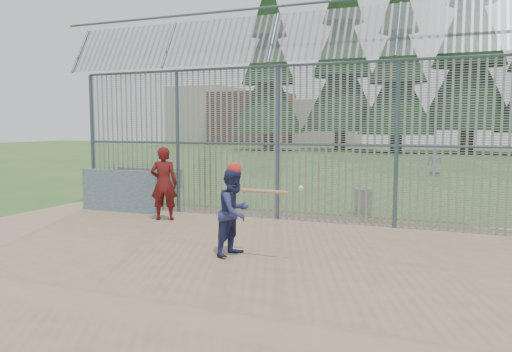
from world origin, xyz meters
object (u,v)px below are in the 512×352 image
at_px(onlooker, 164,183).
at_px(bleacher, 146,177).
at_px(batter, 234,212).
at_px(trash_can, 364,201).
at_px(dugout_wall, 119,191).

xyz_separation_m(onlooker, bleacher, (-4.65, 5.93, -0.57)).
height_order(batter, onlooker, onlooker).
relative_size(batter, bleacher, 0.55).
relative_size(onlooker, trash_can, 2.34).
distance_m(dugout_wall, bleacher, 6.00).
bearing_deg(onlooker, dugout_wall, -39.42).
distance_m(onlooker, bleacher, 7.56).
xyz_separation_m(dugout_wall, trash_can, (6.57, 2.22, -0.24)).
distance_m(onlooker, trash_can, 5.50).
bearing_deg(onlooker, batter, 119.52).
height_order(trash_can, bleacher, trash_can).
xyz_separation_m(batter, onlooker, (-3.19, 2.57, 0.13)).
distance_m(dugout_wall, onlooker, 2.02).
relative_size(onlooker, bleacher, 0.64).
bearing_deg(batter, trash_can, -3.80).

